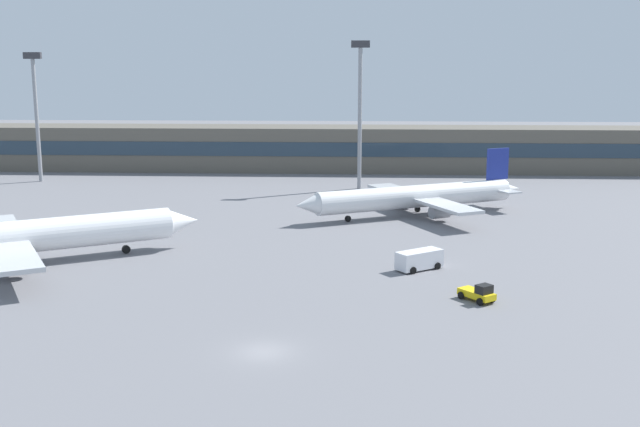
{
  "coord_description": "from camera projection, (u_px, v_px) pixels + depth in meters",
  "views": [
    {
      "loc": [
        7.01,
        -55.31,
        21.75
      ],
      "look_at": [
        2.39,
        40.0,
        3.0
      ],
      "focal_mm": 42.95,
      "sensor_mm": 36.0,
      "label": 1
    }
  ],
  "objects": [
    {
      "name": "ground_plane",
      "position": [
        301.0,
        236.0,
        97.94
      ],
      "size": [
        400.0,
        400.0,
        0.0
      ],
      "primitive_type": "plane",
      "color": "slate"
    },
    {
      "name": "terminal_building",
      "position": [
        323.0,
        148.0,
        157.96
      ],
      "size": [
        158.94,
        12.13,
        9.0
      ],
      "color": "#5B564C",
      "rests_on": "ground_plane"
    },
    {
      "name": "airplane_near",
      "position": [
        17.0,
        238.0,
        83.25
      ],
      "size": [
        37.29,
        27.14,
        10.23
      ],
      "color": "white",
      "rests_on": "ground_plane"
    },
    {
      "name": "airplane_mid",
      "position": [
        414.0,
        197.0,
        110.57
      ],
      "size": [
        34.54,
        24.98,
        9.21
      ],
      "color": "white",
      "rests_on": "ground_plane"
    },
    {
      "name": "baggage_tug_yellow",
      "position": [
        479.0,
        293.0,
        71.0
      ],
      "size": [
        3.39,
        3.76,
        1.75
      ],
      "color": "yellow",
      "rests_on": "ground_plane"
    },
    {
      "name": "service_van_white",
      "position": [
        419.0,
        259.0,
        81.95
      ],
      "size": [
        5.39,
        4.66,
        2.08
      ],
      "color": "white",
      "rests_on": "ground_plane"
    },
    {
      "name": "floodlight_tower_west",
      "position": [
        360.0,
        104.0,
        132.39
      ],
      "size": [
        3.2,
        0.8,
        25.6
      ],
      "color": "gray",
      "rests_on": "ground_plane"
    },
    {
      "name": "floodlight_tower_east",
      "position": [
        36.0,
        107.0,
        140.98
      ],
      "size": [
        3.2,
        0.8,
        23.77
      ],
      "color": "gray",
      "rests_on": "ground_plane"
    }
  ]
}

